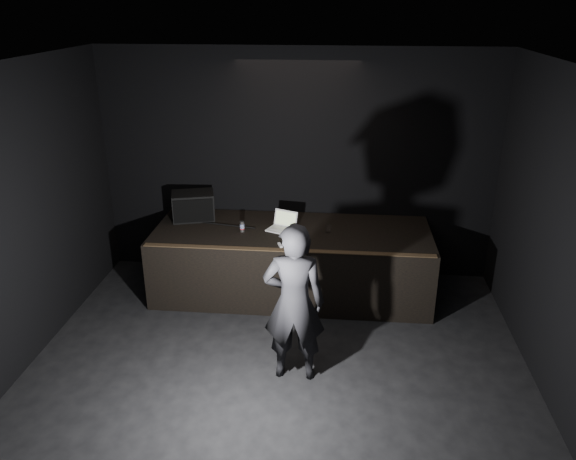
% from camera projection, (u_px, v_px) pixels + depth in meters
% --- Properties ---
extents(ground, '(7.00, 7.00, 0.00)m').
position_uv_depth(ground, '(269.00, 414.00, 5.99)').
color(ground, black).
rests_on(ground, ground).
extents(room_walls, '(6.10, 7.10, 3.52)m').
position_uv_depth(room_walls, '(266.00, 240.00, 5.22)').
color(room_walls, black).
rests_on(room_walls, ground).
extents(stage_riser, '(4.00, 1.50, 1.00)m').
position_uv_depth(stage_riser, '(292.00, 261.00, 8.31)').
color(stage_riser, black).
rests_on(stage_riser, ground).
extents(riser_lip, '(3.92, 0.10, 0.01)m').
position_uv_depth(riser_lip, '(287.00, 250.00, 7.47)').
color(riser_lip, brown).
rests_on(riser_lip, stage_riser).
extents(stage_monitor, '(0.71, 0.60, 0.41)m').
position_uv_depth(stage_monitor, '(193.00, 206.00, 8.47)').
color(stage_monitor, black).
rests_on(stage_monitor, stage_riser).
extents(cable, '(0.97, 0.20, 0.02)m').
position_uv_depth(cable, '(224.00, 225.00, 8.29)').
color(cable, black).
rests_on(cable, stage_riser).
extents(laptop, '(0.47, 0.45, 0.25)m').
position_uv_depth(laptop, '(283.00, 225.00, 8.14)').
color(laptop, white).
rests_on(laptop, stage_riser).
extents(beer_can, '(0.06, 0.06, 0.15)m').
position_uv_depth(beer_can, '(242.00, 227.00, 8.05)').
color(beer_can, silver).
rests_on(beer_can, stage_riser).
extents(plastic_cup, '(0.09, 0.09, 0.11)m').
position_uv_depth(plastic_cup, '(328.00, 229.00, 8.02)').
color(plastic_cup, white).
rests_on(plastic_cup, stage_riser).
extents(wii_remote, '(0.08, 0.15, 0.03)m').
position_uv_depth(wii_remote, '(280.00, 245.00, 7.60)').
color(wii_remote, white).
rests_on(wii_remote, stage_riser).
extents(person, '(0.71, 0.48, 1.92)m').
position_uv_depth(person, '(294.00, 303.00, 6.27)').
color(person, black).
rests_on(person, ground).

